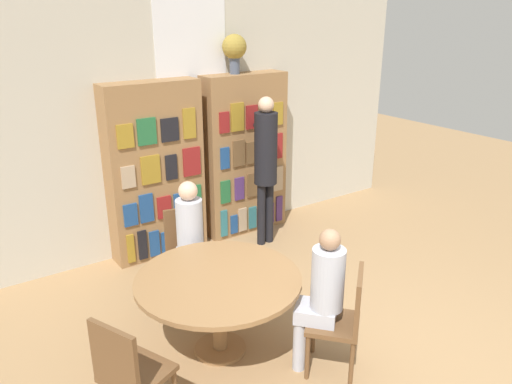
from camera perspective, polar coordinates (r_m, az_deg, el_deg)
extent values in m
plane|color=#9E7A51|center=(4.37, 15.48, -19.62)|extent=(16.00, 16.00, 0.00)
cube|color=beige|center=(6.08, -7.20, 8.17)|extent=(6.40, 0.06, 3.00)
cube|color=white|center=(5.94, -7.40, 16.16)|extent=(0.90, 0.01, 1.10)
cube|color=olive|center=(5.79, -11.44, 2.32)|extent=(1.10, 0.32, 2.03)
cube|color=olive|center=(5.79, -14.11, -6.29)|extent=(0.08, 0.02, 0.34)
cube|color=black|center=(5.83, -12.83, -5.92)|extent=(0.10, 0.02, 0.35)
cube|color=navy|center=(5.89, -11.51, -5.78)|extent=(0.12, 0.02, 0.31)
cube|color=navy|center=(5.95, -10.22, -5.66)|extent=(0.12, 0.02, 0.26)
cube|color=tan|center=(6.00, -9.02, -5.31)|extent=(0.09, 0.02, 0.27)
cube|color=olive|center=(6.04, -7.80, -4.80)|extent=(0.12, 0.02, 0.31)
cube|color=navy|center=(6.11, -6.61, -4.62)|extent=(0.09, 0.02, 0.28)
cube|color=navy|center=(5.64, -14.14, -2.57)|extent=(0.16, 0.02, 0.25)
cube|color=navy|center=(5.68, -12.41, -1.83)|extent=(0.16, 0.02, 0.33)
cube|color=maroon|center=(5.77, -10.43, -1.72)|extent=(0.17, 0.02, 0.26)
cube|color=navy|center=(5.85, -8.72, -1.33)|extent=(0.14, 0.02, 0.26)
cube|color=#236638|center=(5.92, -7.00, -0.68)|extent=(0.17, 0.02, 0.31)
cube|color=tan|center=(5.49, -14.39, 1.65)|extent=(0.15, 0.02, 0.24)
cube|color=olive|center=(5.57, -11.95, 2.50)|extent=(0.22, 0.02, 0.32)
cube|color=black|center=(5.67, -9.65, 2.80)|extent=(0.14, 0.02, 0.29)
cube|color=maroon|center=(5.77, -7.36, 3.46)|extent=(0.21, 0.02, 0.33)
cube|color=olive|center=(5.38, -14.72, 6.17)|extent=(0.18, 0.02, 0.25)
cube|color=#236638|center=(5.46, -12.38, 6.76)|extent=(0.21, 0.02, 0.29)
cube|color=black|center=(5.56, -9.82, 7.02)|extent=(0.21, 0.02, 0.26)
cube|color=olive|center=(5.65, -7.63, 7.78)|extent=(0.15, 0.02, 0.34)
cube|color=olive|center=(6.34, -1.32, 4.27)|extent=(1.10, 0.32, 2.03)
cube|color=#2D707A|center=(6.26, -3.66, -3.59)|extent=(0.09, 0.02, 0.34)
cube|color=navy|center=(6.35, -2.52, -3.71)|extent=(0.10, 0.02, 0.24)
cube|color=tan|center=(6.40, -1.55, -3.18)|extent=(0.12, 0.02, 0.31)
cube|color=#2D707A|center=(6.48, -0.40, -2.94)|extent=(0.11, 0.02, 0.29)
cube|color=maroon|center=(6.55, 0.62, -2.71)|extent=(0.08, 0.02, 0.28)
cube|color=#4C2D6B|center=(6.63, 1.58, -2.44)|extent=(0.12, 0.02, 0.28)
cube|color=#4C2D6B|center=(6.70, 2.65, -1.90)|extent=(0.10, 0.02, 0.35)
cube|color=#236638|center=(6.12, -3.51, 0.00)|extent=(0.13, 0.02, 0.29)
cube|color=#4C2D6B|center=(6.22, -1.91, 0.38)|extent=(0.13, 0.02, 0.29)
cube|color=brown|center=(6.31, -0.45, 0.81)|extent=(0.15, 0.02, 0.31)
cube|color=brown|center=(6.43, 1.07, 0.91)|extent=(0.18, 0.02, 0.25)
cube|color=tan|center=(6.53, 2.42, 1.52)|extent=(0.18, 0.02, 0.33)
cube|color=navy|center=(5.98, -3.57, 3.87)|extent=(0.12, 0.02, 0.26)
cube|color=brown|center=(6.08, -1.97, 4.44)|extent=(0.17, 0.02, 0.32)
cube|color=brown|center=(6.18, -0.49, 4.51)|extent=(0.16, 0.02, 0.28)
cube|color=#4C2D6B|center=(6.29, 1.02, 4.90)|extent=(0.15, 0.02, 0.30)
cube|color=maroon|center=(6.40, 2.49, 5.27)|extent=(0.14, 0.02, 0.33)
cube|color=maroon|center=(5.88, -3.64, 7.93)|extent=(0.13, 0.02, 0.25)
cube|color=olive|center=(5.96, -2.14, 8.55)|extent=(0.18, 0.02, 0.33)
cube|color=maroon|center=(6.08, -0.47, 8.56)|extent=(0.16, 0.02, 0.29)
cube|color=brown|center=(6.19, 1.08, 8.93)|extent=(0.17, 0.02, 0.32)
cube|color=olive|center=(6.31, 2.52, 8.94)|extent=(0.15, 0.02, 0.28)
cylinder|color=#475166|center=(6.06, -2.46, 14.25)|extent=(0.12, 0.12, 0.20)
sphere|color=olive|center=(6.04, -2.49, 16.26)|extent=(0.29, 0.29, 0.29)
cylinder|color=olive|center=(4.49, -4.10, -17.37)|extent=(0.44, 0.44, 0.03)
cylinder|color=olive|center=(4.30, -4.21, -13.84)|extent=(0.12, 0.12, 0.64)
cylinder|color=olive|center=(4.12, -4.33, -9.93)|extent=(1.36, 1.36, 0.04)
cube|color=brown|center=(3.69, -13.37, -19.49)|extent=(0.53, 0.53, 0.04)
cube|color=brown|center=(3.45, -15.91, -17.79)|extent=(0.19, 0.38, 0.45)
cylinder|color=brown|center=(4.02, -13.13, -19.77)|extent=(0.04, 0.04, 0.40)
cube|color=brown|center=(5.04, -7.57, -7.49)|extent=(0.48, 0.48, 0.04)
cube|color=brown|center=(5.09, -8.22, -4.16)|extent=(0.40, 0.12, 0.45)
cylinder|color=brown|center=(5.04, -5.05, -10.26)|extent=(0.04, 0.04, 0.40)
cylinder|color=brown|center=(4.97, -8.87, -10.92)|extent=(0.04, 0.04, 0.40)
cylinder|color=brown|center=(5.33, -6.15, -8.52)|extent=(0.04, 0.04, 0.40)
cylinder|color=brown|center=(5.26, -9.75, -9.11)|extent=(0.04, 0.04, 0.40)
cube|color=brown|center=(4.10, 8.79, -14.63)|extent=(0.56, 0.56, 0.04)
cube|color=brown|center=(3.96, 11.63, -11.96)|extent=(0.32, 0.29, 0.45)
cylinder|color=brown|center=(4.11, 5.88, -18.25)|extent=(0.04, 0.04, 0.40)
cylinder|color=brown|center=(4.38, 6.57, -15.54)|extent=(0.04, 0.04, 0.40)
cylinder|color=brown|center=(4.09, 10.86, -18.75)|extent=(0.04, 0.04, 0.40)
cylinder|color=brown|center=(4.36, 11.17, -15.99)|extent=(0.04, 0.04, 0.40)
cube|color=#B2B7C6|center=(4.88, -7.19, -7.37)|extent=(0.32, 0.37, 0.12)
cylinder|color=#B2B7C6|center=(4.82, -7.60, -3.69)|extent=(0.26, 0.26, 0.50)
sphere|color=#DBB293|center=(4.69, -7.79, 0.13)|extent=(0.18, 0.18, 0.18)
cylinder|color=#B2B7C6|center=(4.94, -5.89, -10.71)|extent=(0.10, 0.10, 0.44)
cylinder|color=#B2B7C6|center=(4.91, -7.50, -10.99)|extent=(0.10, 0.10, 0.44)
cube|color=#B2B7C6|center=(4.06, 6.83, -13.50)|extent=(0.40, 0.41, 0.12)
cylinder|color=#B2B7C6|center=(3.90, 8.20, -9.82)|extent=(0.26, 0.26, 0.50)
sphere|color=#A37A5B|center=(3.74, 8.46, -5.41)|extent=(0.16, 0.16, 0.16)
cylinder|color=#B2B7C6|center=(4.18, 4.94, -17.07)|extent=(0.10, 0.10, 0.44)
cylinder|color=#B2B7C6|center=(4.29, 5.26, -15.95)|extent=(0.10, 0.10, 0.44)
cylinder|color=black|center=(6.09, 0.61, -2.57)|extent=(0.10, 0.10, 0.79)
cylinder|color=black|center=(6.16, 1.54, -2.32)|extent=(0.10, 0.10, 0.79)
cylinder|color=black|center=(5.86, 1.13, 4.97)|extent=(0.27, 0.27, 0.85)
sphere|color=#DBB293|center=(5.75, 1.16, 9.95)|extent=(0.18, 0.18, 0.18)
cylinder|color=black|center=(6.06, 0.35, 7.55)|extent=(0.07, 0.30, 0.07)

